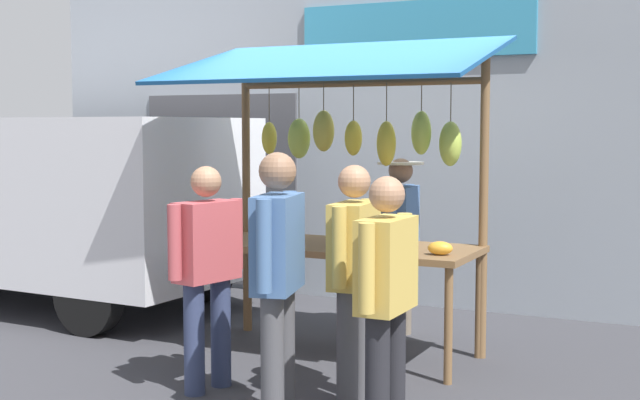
{
  "coord_description": "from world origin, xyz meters",
  "views": [
    {
      "loc": [
        -2.85,
        6.15,
        1.8
      ],
      "look_at": [
        0.0,
        0.3,
        1.25
      ],
      "focal_mm": 48.9,
      "sensor_mm": 36.0,
      "label": 1
    }
  ],
  "objects_px": {
    "vendor_with_sunhat": "(400,234)",
    "shopper_in_striped_shirt": "(278,268)",
    "shopper_with_shopping_bag": "(354,268)",
    "parked_van": "(24,193)",
    "market_stall": "(343,157)",
    "shopper_in_grey_tee": "(386,291)",
    "shopper_with_ponytail": "(207,263)"
  },
  "relations": [
    {
      "from": "vendor_with_sunhat",
      "to": "shopper_in_striped_shirt",
      "type": "xyz_separation_m",
      "value": [
        -0.11,
        2.37,
        0.06
      ]
    },
    {
      "from": "shopper_with_shopping_bag",
      "to": "parked_van",
      "type": "relative_size",
      "value": 0.35
    },
    {
      "from": "market_stall",
      "to": "shopper_in_grey_tee",
      "type": "height_order",
      "value": "market_stall"
    },
    {
      "from": "vendor_with_sunhat",
      "to": "shopper_in_striped_shirt",
      "type": "relative_size",
      "value": 0.93
    },
    {
      "from": "shopper_in_grey_tee",
      "to": "shopper_with_shopping_bag",
      "type": "xyz_separation_m",
      "value": [
        0.43,
        -0.51,
        0.02
      ]
    },
    {
      "from": "market_stall",
      "to": "shopper_in_grey_tee",
      "type": "bearing_deg",
      "value": 121.92
    },
    {
      "from": "market_stall",
      "to": "shopper_in_striped_shirt",
      "type": "relative_size",
      "value": 1.52
    },
    {
      "from": "vendor_with_sunhat",
      "to": "shopper_with_ponytail",
      "type": "distance_m",
      "value": 2.09
    },
    {
      "from": "vendor_with_sunhat",
      "to": "market_stall",
      "type": "bearing_deg",
      "value": -23.25
    },
    {
      "from": "market_stall",
      "to": "parked_van",
      "type": "bearing_deg",
      "value": -7.17
    },
    {
      "from": "market_stall",
      "to": "vendor_with_sunhat",
      "type": "relative_size",
      "value": 1.63
    },
    {
      "from": "shopper_with_ponytail",
      "to": "shopper_in_grey_tee",
      "type": "distance_m",
      "value": 1.48
    },
    {
      "from": "shopper_in_striped_shirt",
      "to": "shopper_with_shopping_bag",
      "type": "bearing_deg",
      "value": -39.57
    },
    {
      "from": "shopper_in_striped_shirt",
      "to": "shopper_with_ponytail",
      "type": "bearing_deg",
      "value": 49.38
    },
    {
      "from": "shopper_in_grey_tee",
      "to": "shopper_with_shopping_bag",
      "type": "relative_size",
      "value": 0.98
    },
    {
      "from": "market_stall",
      "to": "shopper_with_ponytail",
      "type": "relative_size",
      "value": 1.63
    },
    {
      "from": "vendor_with_sunhat",
      "to": "parked_van",
      "type": "height_order",
      "value": "parked_van"
    },
    {
      "from": "shopper_in_striped_shirt",
      "to": "shopper_in_grey_tee",
      "type": "bearing_deg",
      "value": -101.52
    },
    {
      "from": "vendor_with_sunhat",
      "to": "shopper_in_grey_tee",
      "type": "relative_size",
      "value": 1.01
    },
    {
      "from": "shopper_in_grey_tee",
      "to": "shopper_with_ponytail",
      "type": "bearing_deg",
      "value": 76.58
    },
    {
      "from": "market_stall",
      "to": "shopper_in_grey_tee",
      "type": "xyz_separation_m",
      "value": [
        -1.02,
        1.64,
        -0.69
      ]
    },
    {
      "from": "shopper_with_shopping_bag",
      "to": "shopper_with_ponytail",
      "type": "bearing_deg",
      "value": 93.67
    },
    {
      "from": "vendor_with_sunhat",
      "to": "shopper_with_ponytail",
      "type": "xyz_separation_m",
      "value": [
        0.64,
        1.99,
        -0.02
      ]
    },
    {
      "from": "market_stall",
      "to": "vendor_with_sunhat",
      "type": "height_order",
      "value": "market_stall"
    },
    {
      "from": "vendor_with_sunhat",
      "to": "parked_van",
      "type": "relative_size",
      "value": 0.34
    },
    {
      "from": "shopper_with_shopping_bag",
      "to": "parked_van",
      "type": "distance_m",
      "value": 4.71
    },
    {
      "from": "vendor_with_sunhat",
      "to": "parked_van",
      "type": "distance_m",
      "value": 4.06
    },
    {
      "from": "vendor_with_sunhat",
      "to": "shopper_with_shopping_bag",
      "type": "height_order",
      "value": "shopper_with_shopping_bag"
    },
    {
      "from": "market_stall",
      "to": "vendor_with_sunhat",
      "type": "distance_m",
      "value": 0.99
    },
    {
      "from": "parked_van",
      "to": "shopper_with_shopping_bag",
      "type": "bearing_deg",
      "value": 162.58
    },
    {
      "from": "shopper_with_ponytail",
      "to": "shopper_in_striped_shirt",
      "type": "height_order",
      "value": "shopper_in_striped_shirt"
    },
    {
      "from": "vendor_with_sunhat",
      "to": "shopper_in_grey_tee",
      "type": "bearing_deg",
      "value": 13.46
    }
  ]
}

